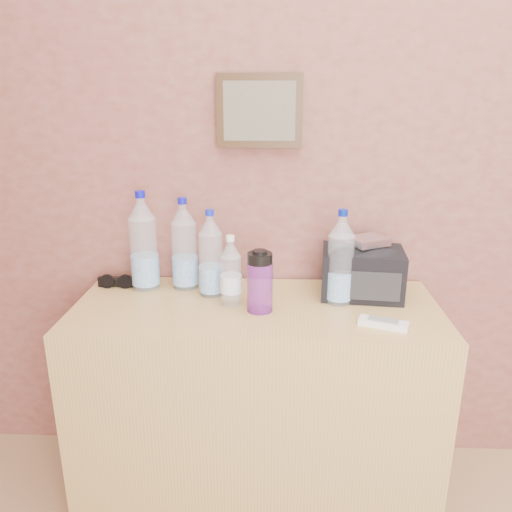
# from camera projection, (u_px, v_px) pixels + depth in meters

# --- Properties ---
(picture_frame) EXTENTS (0.30, 0.03, 0.25)m
(picture_frame) POSITION_uv_depth(u_px,v_px,m) (259.00, 111.00, 1.74)
(picture_frame) COLOR #382311
(picture_frame) RESTS_ON room_shell
(dresser) EXTENTS (1.24, 0.52, 0.77)m
(dresser) POSITION_uv_depth(u_px,v_px,m) (256.00, 403.00, 1.81)
(dresser) COLOR tan
(dresser) RESTS_ON ground
(pet_large_a) EXTENTS (0.10, 0.10, 0.36)m
(pet_large_a) POSITION_uv_depth(u_px,v_px,m) (144.00, 246.00, 1.80)
(pet_large_a) COLOR #D0E5FB
(pet_large_a) RESTS_ON dresser
(pet_large_b) EXTENTS (0.09, 0.09, 0.34)m
(pet_large_b) POSITION_uv_depth(u_px,v_px,m) (184.00, 249.00, 1.81)
(pet_large_b) COLOR silver
(pet_large_b) RESTS_ON dresser
(pet_large_c) EXTENTS (0.08, 0.08, 0.31)m
(pet_large_c) POSITION_uv_depth(u_px,v_px,m) (211.00, 258.00, 1.75)
(pet_large_c) COLOR silver
(pet_large_c) RESTS_ON dresser
(pet_large_d) EXTENTS (0.09, 0.09, 0.33)m
(pet_large_d) POSITION_uv_depth(u_px,v_px,m) (340.00, 262.00, 1.68)
(pet_large_d) COLOR white
(pet_large_d) RESTS_ON dresser
(pet_small) EXTENTS (0.07, 0.07, 0.24)m
(pet_small) POSITION_uv_depth(u_px,v_px,m) (231.00, 275.00, 1.67)
(pet_small) COLOR white
(pet_small) RESTS_ON dresser
(nalgene_bottle) EXTENTS (0.09, 0.09, 0.21)m
(nalgene_bottle) POSITION_uv_depth(u_px,v_px,m) (260.00, 281.00, 1.62)
(nalgene_bottle) COLOR #792699
(nalgene_bottle) RESTS_ON dresser
(sunglasses) EXTENTS (0.14, 0.05, 0.04)m
(sunglasses) POSITION_uv_depth(u_px,v_px,m) (118.00, 282.00, 1.85)
(sunglasses) COLOR black
(sunglasses) RESTS_ON dresser
(ac_remote) EXTENTS (0.16, 0.10, 0.02)m
(ac_remote) POSITION_uv_depth(u_px,v_px,m) (383.00, 323.00, 1.53)
(ac_remote) COLOR silver
(ac_remote) RESTS_ON dresser
(toiletry_bag) EXTENTS (0.30, 0.23, 0.19)m
(toiletry_bag) POSITION_uv_depth(u_px,v_px,m) (362.00, 270.00, 1.75)
(toiletry_bag) COLOR #21202A
(toiletry_bag) RESTS_ON dresser
(foil_packet) EXTENTS (0.16, 0.15, 0.03)m
(foil_packet) POSITION_uv_depth(u_px,v_px,m) (368.00, 241.00, 1.71)
(foil_packet) COLOR silver
(foil_packet) RESTS_ON toiletry_bag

